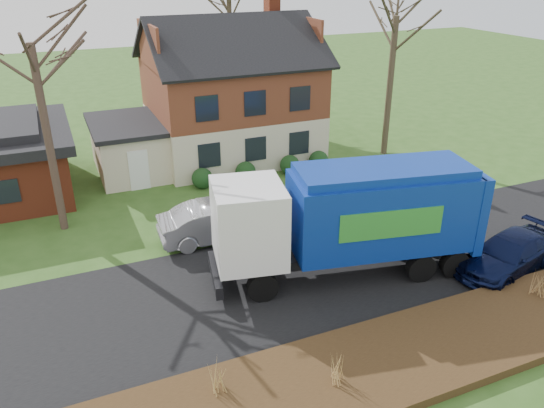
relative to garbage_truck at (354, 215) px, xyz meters
name	(u,v)px	position (x,y,z in m)	size (l,w,h in m)	color
ground	(307,275)	(-1.61, 0.41, -2.43)	(120.00, 120.00, 0.00)	#2E511B
road	(307,275)	(-1.61, 0.41, -2.42)	(80.00, 7.00, 0.02)	black
mulch_verge	(388,362)	(-1.61, -4.89, -2.28)	(80.00, 3.50, 0.30)	#301E10
main_house	(223,89)	(-0.12, 14.32, 1.60)	(12.95, 8.95, 9.26)	beige
garbage_truck	(354,215)	(0.00, 0.00, 0.00)	(10.15, 4.48, 4.21)	black
silver_sedan	(218,221)	(-3.75, 4.47, -1.61)	(1.74, 4.98, 1.64)	#AEAFB6
navy_wagon	(509,254)	(5.61, -2.21, -1.73)	(1.95, 4.81, 1.40)	black
tree_front_west	(24,10)	(-9.74, 8.10, 6.67)	(3.72, 3.72, 11.05)	#46342A
grass_clump_west	(219,374)	(-6.51, -4.12, -1.62)	(0.39, 0.32, 1.02)	tan
grass_clump_mid	(338,368)	(-3.46, -5.12, -1.65)	(0.34, 0.28, 0.96)	tan
grass_clump_east	(539,284)	(4.87, -4.28, -1.66)	(0.37, 0.31, 0.94)	#A67C49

